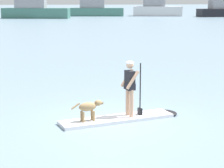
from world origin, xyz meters
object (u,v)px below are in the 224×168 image
at_px(moored_boat_outer, 34,9).
at_px(moored_boat_center, 156,8).
at_px(dog, 89,107).
at_px(moored_boat_port, 95,9).
at_px(paddleboard, 124,118).
at_px(person_paddler, 130,84).

height_order(moored_boat_outer, moored_boat_center, moored_boat_center).
relative_size(dog, moored_boat_port, 0.09).
height_order(paddleboard, moored_boat_port, moored_boat_port).
distance_m(dog, moored_boat_outer, 64.03).
distance_m(person_paddler, moored_boat_port, 71.50).
height_order(paddleboard, moored_boat_outer, moored_boat_outer).
relative_size(person_paddler, moored_boat_outer, 0.14).
distance_m(person_paddler, moored_boat_center, 72.10).
height_order(person_paddler, moored_boat_port, moored_boat_port).
relative_size(dog, moored_boat_outer, 0.08).
distance_m(paddleboard, dog, 1.19).
bearing_deg(moored_boat_port, moored_boat_center, -7.17).
xyz_separation_m(paddleboard, moored_boat_center, (18.56, 69.77, 1.45)).
bearing_deg(dog, moored_boat_outer, 93.06).
xyz_separation_m(person_paddler, moored_boat_center, (18.37, 69.72, 0.45)).
relative_size(dog, moored_boat_center, 0.10).
xyz_separation_m(person_paddler, dog, (-1.24, -0.35, -0.56)).
bearing_deg(moored_boat_port, moored_boat_outer, -146.18).
bearing_deg(person_paddler, dog, -164.38).
bearing_deg(moored_boat_port, dog, -96.32).
height_order(paddleboard, dog, dog).
bearing_deg(paddleboard, person_paddler, 15.62).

